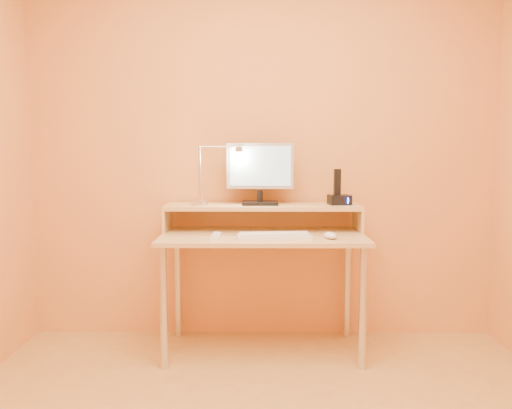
{
  "coord_description": "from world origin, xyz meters",
  "views": [
    {
      "loc": [
        -0.02,
        -1.83,
        1.23
      ],
      "look_at": [
        -0.04,
        1.13,
        0.9
      ],
      "focal_mm": 36.08,
      "sensor_mm": 36.0,
      "label": 1
    }
  ],
  "objects_px": {
    "keyboard": "(274,237)",
    "remote_control": "(216,236)",
    "mouse": "(330,235)",
    "lamp_base": "(200,203)",
    "monitor_panel": "(260,166)",
    "phone_dock": "(339,200)"
  },
  "relations": [
    {
      "from": "monitor_panel",
      "to": "phone_dock",
      "type": "xyz_separation_m",
      "value": [
        0.49,
        -0.01,
        -0.21
      ]
    },
    {
      "from": "lamp_base",
      "to": "keyboard",
      "type": "distance_m",
      "value": 0.55
    },
    {
      "from": "lamp_base",
      "to": "phone_dock",
      "type": "xyz_separation_m",
      "value": [
        0.86,
        0.03,
        0.02
      ]
    },
    {
      "from": "monitor_panel",
      "to": "lamp_base",
      "type": "relative_size",
      "value": 4.1
    },
    {
      "from": "mouse",
      "to": "remote_control",
      "type": "relative_size",
      "value": 0.65
    },
    {
      "from": "lamp_base",
      "to": "remote_control",
      "type": "relative_size",
      "value": 0.58
    },
    {
      "from": "lamp_base",
      "to": "phone_dock",
      "type": "relative_size",
      "value": 0.77
    },
    {
      "from": "phone_dock",
      "to": "mouse",
      "type": "relative_size",
      "value": 1.17
    },
    {
      "from": "keyboard",
      "to": "remote_control",
      "type": "bearing_deg",
      "value": 170.95
    },
    {
      "from": "monitor_panel",
      "to": "phone_dock",
      "type": "bearing_deg",
      "value": 1.83
    },
    {
      "from": "lamp_base",
      "to": "remote_control",
      "type": "bearing_deg",
      "value": -65.03
    },
    {
      "from": "phone_dock",
      "to": "remote_control",
      "type": "bearing_deg",
      "value": -169.2
    },
    {
      "from": "lamp_base",
      "to": "remote_control",
      "type": "xyz_separation_m",
      "value": [
        0.12,
        -0.25,
        -0.16
      ]
    },
    {
      "from": "remote_control",
      "to": "phone_dock",
      "type": "bearing_deg",
      "value": 21.99
    },
    {
      "from": "phone_dock",
      "to": "mouse",
      "type": "xyz_separation_m",
      "value": [
        -0.1,
        -0.3,
        -0.17
      ]
    },
    {
      "from": "monitor_panel",
      "to": "lamp_base",
      "type": "distance_m",
      "value": 0.43
    },
    {
      "from": "mouse",
      "to": "remote_control",
      "type": "height_order",
      "value": "mouse"
    },
    {
      "from": "lamp_base",
      "to": "mouse",
      "type": "distance_m",
      "value": 0.82
    },
    {
      "from": "phone_dock",
      "to": "keyboard",
      "type": "bearing_deg",
      "value": -153.71
    },
    {
      "from": "monitor_panel",
      "to": "remote_control",
      "type": "height_order",
      "value": "monitor_panel"
    },
    {
      "from": "monitor_panel",
      "to": "phone_dock",
      "type": "height_order",
      "value": "monitor_panel"
    },
    {
      "from": "remote_control",
      "to": "lamp_base",
      "type": "bearing_deg",
      "value": 116.45
    }
  ]
}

